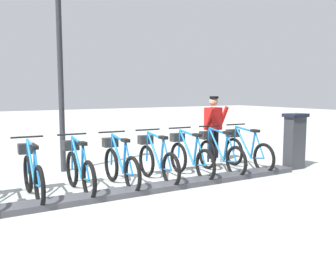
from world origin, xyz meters
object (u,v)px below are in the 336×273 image
(bike_docked_6, at_px, (32,173))
(worker_near_rack, at_px, (213,126))
(payment_kiosk, at_px, (295,140))
(bike_docked_2, at_px, (189,156))
(bike_docked_0, at_px, (246,150))
(lamp_post, at_px, (60,51))
(bike_docked_4, at_px, (120,164))
(bike_docked_1, at_px, (219,153))
(bike_docked_3, at_px, (156,160))
(bike_docked_5, at_px, (79,168))

(bike_docked_6, relative_size, worker_near_rack, 1.04)
(payment_kiosk, xyz_separation_m, bike_docked_2, (0.57, 2.55, -0.24))
(bike_docked_0, relative_size, lamp_post, 0.42)
(payment_kiosk, height_order, bike_docked_4, payment_kiosk)
(bike_docked_1, distance_m, lamp_post, 4.13)
(bike_docked_1, xyz_separation_m, worker_near_rack, (1.07, -0.68, 0.48))
(bike_docked_0, relative_size, bike_docked_4, 1.00)
(bike_docked_3, bearing_deg, lamp_post, 34.22)
(bike_docked_2, distance_m, worker_near_rack, 1.88)
(bike_docked_6, relative_size, lamp_post, 0.42)
(bike_docked_2, bearing_deg, bike_docked_0, -90.00)
(payment_kiosk, distance_m, bike_docked_1, 1.86)
(bike_docked_2, height_order, bike_docked_6, same)
(bike_docked_1, height_order, bike_docked_5, same)
(bike_docked_5, bearing_deg, worker_near_rack, -74.50)
(worker_near_rack, bearing_deg, lamp_post, 76.70)
(worker_near_rack, distance_m, lamp_post, 4.07)
(bike_docked_1, bearing_deg, bike_docked_2, 90.00)
(bike_docked_0, height_order, bike_docked_2, same)
(bike_docked_2, height_order, bike_docked_3, same)
(bike_docked_3, relative_size, lamp_post, 0.42)
(bike_docked_6, height_order, lamp_post, lamp_post)
(bike_docked_4, bearing_deg, worker_near_rack, -70.74)
(bike_docked_6, bearing_deg, bike_docked_0, -90.00)
(bike_docked_2, xyz_separation_m, worker_near_rack, (1.07, -1.47, 0.48))
(bike_docked_1, bearing_deg, bike_docked_0, -90.00)
(bike_docked_3, height_order, bike_docked_4, same)
(bike_docked_3, xyz_separation_m, bike_docked_5, (0.00, 1.59, 0.00))
(payment_kiosk, distance_m, lamp_post, 5.64)
(bike_docked_0, xyz_separation_m, bike_docked_4, (0.00, 3.18, 0.00))
(worker_near_rack, bearing_deg, bike_docked_4, 109.26)
(payment_kiosk, distance_m, bike_docked_3, 3.41)
(bike_docked_2, bearing_deg, worker_near_rack, -53.98)
(bike_docked_1, distance_m, bike_docked_5, 3.18)
(bike_docked_4, height_order, worker_near_rack, worker_near_rack)
(bike_docked_1, relative_size, bike_docked_4, 1.00)
(bike_docked_3, distance_m, bike_docked_6, 2.39)
(lamp_post, bearing_deg, bike_docked_3, -145.78)
(bike_docked_0, distance_m, worker_near_rack, 1.18)
(bike_docked_3, distance_m, lamp_post, 3.22)
(lamp_post, bearing_deg, bike_docked_1, -123.50)
(bike_docked_2, xyz_separation_m, bike_docked_3, (0.00, 0.80, 0.00))
(bike_docked_3, bearing_deg, bike_docked_5, 90.00)
(worker_near_rack, xyz_separation_m, lamp_post, (0.84, 3.57, 1.75))
(bike_docked_5, xyz_separation_m, worker_near_rack, (1.07, -3.86, 0.48))
(payment_kiosk, relative_size, bike_docked_1, 0.74)
(bike_docked_3, bearing_deg, payment_kiosk, -99.69)
(bike_docked_6, bearing_deg, bike_docked_5, -90.00)
(bike_docked_1, bearing_deg, bike_docked_6, 90.00)
(bike_docked_4, bearing_deg, bike_docked_0, -90.00)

